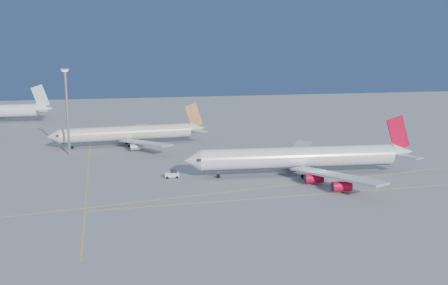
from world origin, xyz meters
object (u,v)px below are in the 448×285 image
(light_mast, at_px, (67,105))
(airliner_etihad, at_px, (130,133))
(airliner_virgin, at_px, (303,158))
(pushback_tug, at_px, (172,174))

(light_mast, bearing_deg, airliner_etihad, 31.00)
(airliner_etihad, bearing_deg, airliner_virgin, -56.54)
(airliner_etihad, height_order, pushback_tug, airliner_etihad)
(airliner_virgin, bearing_deg, pushback_tug, 176.54)
(airliner_virgin, height_order, pushback_tug, airliner_virgin)
(airliner_virgin, distance_m, pushback_tug, 35.49)
(airliner_etihad, xyz_separation_m, pushback_tug, (7.79, -50.01, -3.49))
(airliner_etihad, distance_m, light_mast, 26.49)
(airliner_virgin, xyz_separation_m, pushback_tug, (-34.88, 5.35, -3.82))
(airliner_virgin, height_order, airliner_etihad, airliner_virgin)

